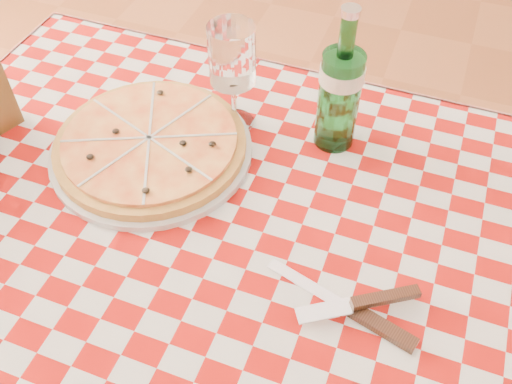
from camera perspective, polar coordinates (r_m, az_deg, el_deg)
dining_table at (r=0.93m, az=-0.15°, el=-9.36°), size 1.20×0.80×0.75m
tablecloth at (r=0.86m, az=-0.16°, el=-6.02°), size 1.30×0.90×0.01m
pizza_plate at (r=0.99m, az=-10.52°, el=4.80°), size 0.46×0.46×0.04m
water_bottle at (r=0.93m, az=8.51°, el=10.93°), size 0.08×0.08×0.26m
wine_glass at (r=0.98m, az=-2.33°, el=11.26°), size 0.08×0.08×0.20m
cutlery at (r=0.80m, az=9.48°, el=-11.20°), size 0.28×0.25×0.03m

